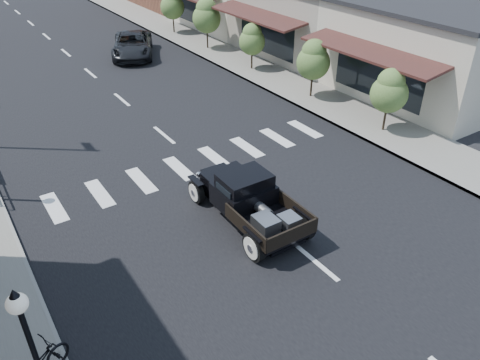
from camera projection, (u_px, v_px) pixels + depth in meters
ground at (255, 212)px, 15.81m from camera, size 120.00×120.00×0.00m
road at (102, 83)px, 26.42m from camera, size 14.00×80.00×0.02m
road_markings at (137, 113)px, 22.88m from camera, size 12.00×60.00×0.06m
sidewalk_right at (229, 57)px, 30.40m from camera, size 3.00×80.00×0.15m
storefront_near at (445, 48)px, 24.54m from camera, size 10.00×9.00×4.50m
storefront_mid at (327, 16)px, 30.91m from camera, size 10.00×9.00×4.50m
small_tree_a at (388, 101)px, 20.23m from camera, size 1.62×1.62×2.69m
small_tree_b at (313, 69)px, 23.67m from camera, size 1.70×1.70×2.83m
small_tree_c at (252, 47)px, 27.54m from camera, size 1.54×1.54×2.56m
small_tree_d at (207, 24)px, 31.10m from camera, size 1.87×1.87×3.12m
small_tree_e at (173, 12)px, 34.72m from camera, size 1.76×1.76×2.93m
hotrod_pickup at (248, 199)px, 14.96m from camera, size 2.30×4.86×1.68m
second_car at (133, 45)px, 30.39m from camera, size 4.43×5.82×1.47m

